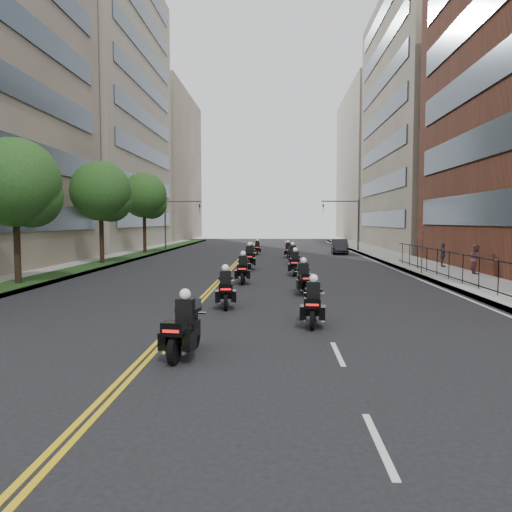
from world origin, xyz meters
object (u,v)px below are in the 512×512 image
Objects in this scene: motorcycle_3 at (304,280)px; motorcycle_1 at (313,305)px; motorcycle_8 at (251,254)px; parked_sedan at (340,246)px; motorcycle_5 at (295,264)px; motorcycle_7 at (293,256)px; motorcycle_4 at (243,271)px; motorcycle_9 at (288,251)px; motorcycle_6 at (249,258)px; motorcycle_0 at (184,330)px; motorcycle_10 at (257,248)px; motorcycle_2 at (225,290)px; pedestrian_b at (476,259)px; pedestrian_c at (443,255)px.

motorcycle_1 is at bearing -96.71° from motorcycle_3.
motorcycle_3 is at bearing -80.38° from motorcycle_8.
motorcycle_3 is 0.50× the size of parked_sedan.
motorcycle_7 is (0.10, 7.14, 0.01)m from motorcycle_5.
motorcycle_4 is 18.61m from motorcycle_9.
motorcycle_6 is at bearing 98.78° from motorcycle_3.
motorcycle_8 is (0.16, 28.86, -0.04)m from motorcycle_0.
motorcycle_10 is (0.21, 7.65, -0.00)m from motorcycle_8.
motorcycle_3 is 18.76m from motorcycle_8.
motorcycle_3 is 0.98× the size of motorcycle_5.
motorcycle_2 is at bearing -101.08° from parked_sedan.
parked_sedan is at bearing 18.45° from pedestrian_b.
motorcycle_8 is 1.00× the size of motorcycle_10.
motorcycle_0 is 0.50× the size of parked_sedan.
motorcycle_3 is 1.05× the size of motorcycle_9.
motorcycle_3 is at bearing -96.69° from parked_sedan.
motorcycle_9 is 7.79m from parked_sedan.
pedestrian_c reaches higher than motorcycle_5.
parked_sedan is at bearing 85.23° from motorcycle_0.
motorcycle_8 is 0.47× the size of parked_sedan.
motorcycle_6 is at bearing -137.65° from motorcycle_7.
motorcycle_3 is at bearing -85.37° from motorcycle_10.
pedestrian_b is at bearing 32.60° from motorcycle_2.
motorcycle_1 is 14.53m from motorcycle_5.
motorcycle_7 is 12.88m from pedestrian_b.
motorcycle_3 is at bearing 41.26° from motorcycle_2.
motorcycle_7 reaches higher than motorcycle_3.
motorcycle_4 is 1.09× the size of motorcycle_9.
motorcycle_4 reaches higher than motorcycle_10.
motorcycle_8 reaches higher than parked_sedan.
motorcycle_5 is 1.41× the size of pedestrian_c.
pedestrian_c reaches higher than motorcycle_7.
pedestrian_c is (10.08, -2.91, 0.28)m from motorcycle_7.
motorcycle_1 is at bearing -96.38° from motorcycle_7.
motorcycle_1 is 35.02m from parked_sedan.
motorcycle_10 is at bearing 87.86° from motorcycle_8.
motorcycle_9 is at bearing 94.49° from motorcycle_5.
motorcycle_6 is at bearing -92.01° from motorcycle_10.
motorcycle_10 is at bearing 103.43° from motorcycle_5.
parked_sedan is (5.09, 27.98, 0.08)m from motorcycle_3.
motorcycle_2 is (-3.09, 3.17, 0.01)m from motorcycle_1.
motorcycle_2 is 15.03m from motorcycle_6.
motorcycle_0 is 1.05× the size of motorcycle_9.
motorcycle_5 is 11.07m from motorcycle_8.
motorcycle_10 is at bearing 90.67° from motorcycle_3.
motorcycle_7 is at bearing 73.79° from motorcycle_2.
motorcycle_1 is 21.34m from pedestrian_c.
motorcycle_1 is at bearing -52.26° from motorcycle_2.
motorcycle_6 reaches higher than motorcycle_8.
motorcycle_8 is 1.20× the size of pedestrian_b.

